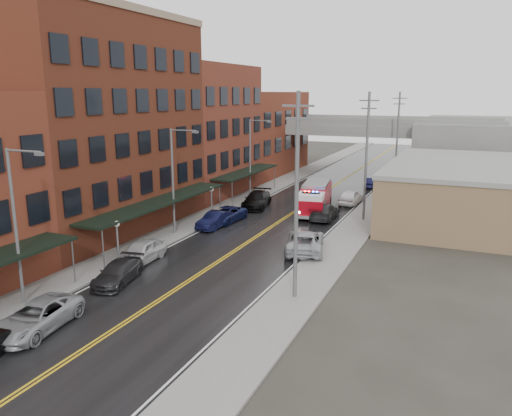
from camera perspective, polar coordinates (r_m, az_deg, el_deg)
The scene contains 32 objects.
road at distance 45.76m, azimuth 2.02°, elevation -2.01°, with size 11.00×160.00×0.02m, color black.
sidewalk_left at distance 48.78m, azimuth -5.99°, elevation -1.04°, with size 3.00×160.00×0.15m, color slate.
sidewalk_right at distance 43.73m, azimuth 10.98°, elevation -2.88°, with size 3.00×160.00×0.15m, color slate.
curb_left at distance 48.01m, azimuth -4.27°, elevation -1.24°, with size 0.30×160.00×0.15m, color gray.
curb_right at distance 44.09m, azimuth 8.89°, elevation -2.66°, with size 0.30×160.00×0.15m, color gray.
brick_building_b at distance 45.12m, azimuth -17.45°, elevation 8.78°, with size 9.00×20.00×18.00m, color #522215.
brick_building_c at distance 59.58m, azimuth -6.28°, elevation 8.74°, with size 9.00×15.00×15.00m, color maroon.
brick_building_far at distance 75.37m, azimuth 0.37°, elevation 8.57°, with size 9.00×20.00×12.00m, color brown.
tan_building at distance 52.05m, azimuth 22.93°, elevation 1.61°, with size 14.00×22.00×5.00m, color #846347.
right_far_block at distance 81.60m, azimuth 24.77°, elevation 6.31°, with size 18.00×30.00×8.00m, color slate.
awning_1 at distance 42.43m, azimuth -10.92°, elevation 0.70°, with size 2.60×18.00×3.09m.
awning_2 at distance 57.47m, azimuth -1.11°, elevation 4.13°, with size 2.60×13.00×3.09m.
globe_lamp_1 at distance 36.51m, azimuth -15.60°, elevation -2.66°, with size 0.44×0.44×3.12m.
globe_lamp_2 at distance 47.86m, azimuth -5.11°, elevation 1.45°, with size 0.44×0.44×3.12m.
street_lamp_0 at distance 30.36m, azimuth -25.58°, elevation -1.02°, with size 2.64×0.22×9.00m.
street_lamp_1 at distance 42.33m, azimuth -9.23°, elevation 3.76°, with size 2.64×0.22×9.00m.
street_lamp_2 at distance 56.34m, azimuth -0.45°, elevation 6.21°, with size 2.64×0.22×9.00m.
utility_pole_0 at distance 28.19m, azimuth 4.66°, elevation 1.58°, with size 1.80×0.24×12.00m.
utility_pole_1 at distance 47.35m, azimuth 12.51°, elevation 5.97°, with size 1.80×0.24×12.00m.
utility_pole_2 at distance 67.01m, azimuth 15.84°, elevation 7.78°, with size 1.80×0.24×12.00m.
overpass at distance 75.15m, azimuth 11.07°, elevation 8.30°, with size 40.00×10.00×7.50m.
fire_truck at distance 50.37m, azimuth 6.72°, elevation 1.19°, with size 4.28×8.49×2.99m.
parked_car_left_2 at distance 28.34m, azimuth -23.78°, elevation -11.31°, with size 2.45×5.31×1.48m, color #919498.
parked_car_left_3 at distance 33.27m, azimuth -15.52°, elevation -7.14°, with size 1.91×4.69×1.36m, color black.
parked_car_left_4 at distance 36.71m, azimuth -12.96°, elevation -4.90°, with size 1.87×4.65×1.58m, color #B9B9B9.
parked_car_left_5 at distance 44.96m, azimuth -4.69°, elevation -1.37°, with size 1.54×4.43×1.46m, color black.
parked_car_left_6 at distance 46.91m, azimuth -3.49°, elevation -0.78°, with size 2.33×5.05×1.40m, color #111843.
parked_car_left_7 at distance 52.73m, azimuth 0.09°, elevation 0.95°, with size 2.34×5.76×1.67m, color black.
parked_car_right_0 at distance 38.31m, azimuth 5.63°, elevation -3.80°, with size 2.74×5.94×1.65m, color #9EA1A6.
parked_car_right_1 at distance 48.35m, azimuth 7.82°, elevation -0.38°, with size 2.15×5.28×1.53m, color #28282B.
parked_car_right_2 at distance 55.36m, azimuth 10.79°, elevation 1.27°, with size 1.92×4.77×1.62m, color white.
parked_car_right_3 at distance 65.34m, azimuth 13.13°, elevation 2.82°, with size 1.43×4.10×1.35m, color black.
Camera 1 is at (16.00, -11.19, 11.89)m, focal length 35.00 mm.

